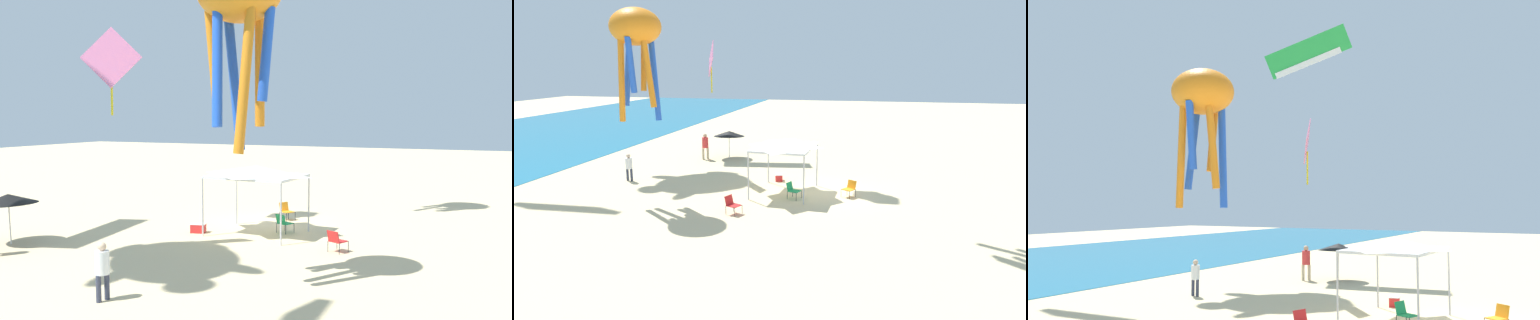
% 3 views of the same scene
% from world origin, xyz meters
% --- Properties ---
extents(canopy_tent, '(3.75, 3.07, 2.85)m').
position_xyz_m(canopy_tent, '(-0.52, 2.20, 2.60)').
color(canopy_tent, '#B7B7BC').
rests_on(canopy_tent, ground).
extents(beach_umbrella, '(2.22, 2.21, 2.00)m').
position_xyz_m(beach_umbrella, '(7.39, 7.74, 1.75)').
color(beach_umbrella, silver).
rests_on(beach_umbrella, ground).
extents(folding_chair_facing_ocean, '(0.71, 0.77, 0.82)m').
position_xyz_m(folding_chair_facing_ocean, '(-1.49, 1.60, 0.47)').
color(folding_chair_facing_ocean, black).
rests_on(folding_chair_facing_ocean, ground).
extents(folding_chair_left_of_tent, '(0.80, 0.77, 0.82)m').
position_xyz_m(folding_chair_left_of_tent, '(-0.53, -1.19, 0.47)').
color(folding_chair_left_of_tent, black).
rests_on(folding_chair_left_of_tent, ground).
extents(cooler_box, '(0.70, 0.55, 0.40)m').
position_xyz_m(cooler_box, '(1.83, 2.98, 0.20)').
color(cooler_box, red).
rests_on(cooler_box, ground).
extents(person_watching_sky, '(0.44, 0.44, 1.83)m').
position_xyz_m(person_watching_sky, '(6.54, 9.25, 1.07)').
color(person_watching_sky, '#C6B28C').
rests_on(person_watching_sky, ground).
extents(person_near_umbrella, '(0.38, 0.42, 1.59)m').
position_xyz_m(person_near_umbrella, '(-0.13, 11.38, 0.93)').
color(person_near_umbrella, '#33384C').
rests_on(person_near_umbrella, ground).
extents(kite_octopus_orange, '(2.40, 2.40, 5.33)m').
position_xyz_m(kite_octopus_orange, '(-2.97, 8.89, 8.06)').
color(kite_octopus_orange, orange).
extents(kite_parafoil_green, '(2.48, 5.39, 3.42)m').
position_xyz_m(kite_parafoil_green, '(11.09, 11.33, 13.76)').
color(kite_parafoil_green, green).
extents(kite_diamond_pink, '(1.97, 0.95, 3.07)m').
position_xyz_m(kite_diamond_pink, '(2.75, 7.27, 6.82)').
color(kite_diamond_pink, pink).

